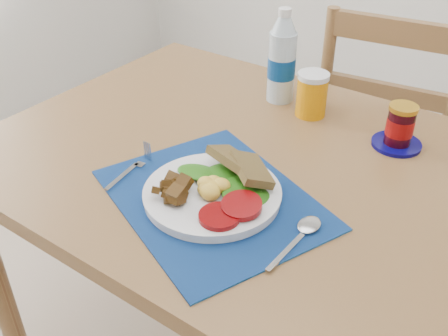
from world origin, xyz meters
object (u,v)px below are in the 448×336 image
object	(u,v)px
water_bottle	(282,61)
breakfast_plate	(209,190)
jam_on_saucer	(400,128)
juice_glass	(312,96)
chair_far	(387,119)

from	to	relation	value
water_bottle	breakfast_plate	bearing A→B (deg)	-76.43
breakfast_plate	jam_on_saucer	bearing A→B (deg)	85.60
water_bottle	juice_glass	bearing A→B (deg)	-15.51
breakfast_plate	jam_on_saucer	distance (m)	0.48
chair_far	water_bottle	bearing A→B (deg)	56.96
juice_glass	jam_on_saucer	distance (m)	0.24
chair_far	jam_on_saucer	bearing A→B (deg)	102.61
chair_far	juice_glass	bearing A→B (deg)	72.13
jam_on_saucer	breakfast_plate	bearing A→B (deg)	-118.79
water_bottle	jam_on_saucer	xyz separation A→B (m)	(0.34, -0.05, -0.06)
chair_far	water_bottle	world-z (taller)	chair_far
water_bottle	juice_glass	xyz separation A→B (m)	(0.11, -0.03, -0.06)
chair_far	juice_glass	distance (m)	0.48
breakfast_plate	jam_on_saucer	xyz separation A→B (m)	(0.23, 0.42, 0.02)
juice_glass	breakfast_plate	bearing A→B (deg)	-89.33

